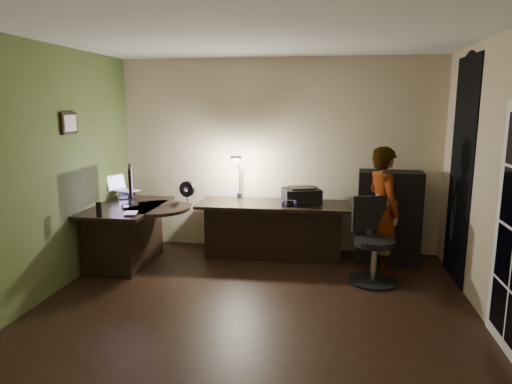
# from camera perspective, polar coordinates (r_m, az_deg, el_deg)

# --- Properties ---
(floor) EXTENTS (4.50, 4.00, 0.01)m
(floor) POSITION_cam_1_polar(r_m,az_deg,el_deg) (4.90, -0.24, -13.99)
(floor) COLOR black
(floor) RESTS_ON ground
(ceiling) EXTENTS (4.50, 4.00, 0.01)m
(ceiling) POSITION_cam_1_polar(r_m,az_deg,el_deg) (4.50, -0.27, 19.15)
(ceiling) COLOR silver
(ceiling) RESTS_ON floor
(wall_back) EXTENTS (4.50, 0.01, 2.70)m
(wall_back) POSITION_cam_1_polar(r_m,az_deg,el_deg) (6.48, 2.67, 4.57)
(wall_back) COLOR tan
(wall_back) RESTS_ON floor
(wall_front) EXTENTS (4.50, 0.01, 2.70)m
(wall_front) POSITION_cam_1_polar(r_m,az_deg,el_deg) (2.59, -7.59, -4.99)
(wall_front) COLOR tan
(wall_front) RESTS_ON floor
(wall_left) EXTENTS (0.01, 4.00, 2.70)m
(wall_left) POSITION_cam_1_polar(r_m,az_deg,el_deg) (5.36, -24.81, 2.28)
(wall_left) COLOR tan
(wall_left) RESTS_ON floor
(wall_right) EXTENTS (0.01, 4.00, 2.70)m
(wall_right) POSITION_cam_1_polar(r_m,az_deg,el_deg) (4.70, 27.99, 0.95)
(wall_right) COLOR tan
(wall_right) RESTS_ON floor
(green_wall_overlay) EXTENTS (0.00, 4.00, 2.70)m
(green_wall_overlay) POSITION_cam_1_polar(r_m,az_deg,el_deg) (5.35, -24.67, 2.28)
(green_wall_overlay) COLOR #4C5D2C
(green_wall_overlay) RESTS_ON floor
(arched_doorway) EXTENTS (0.01, 0.90, 2.60)m
(arched_doorway) POSITION_cam_1_polar(r_m,az_deg,el_deg) (5.79, 24.23, 2.39)
(arched_doorway) COLOR black
(arched_doorway) RESTS_ON floor
(framed_picture) EXTENTS (0.04, 0.30, 0.25)m
(framed_picture) POSITION_cam_1_polar(r_m,az_deg,el_deg) (5.67, -22.38, 7.96)
(framed_picture) COLOR black
(framed_picture) RESTS_ON wall_left
(desk_left) EXTENTS (0.84, 1.36, 0.78)m
(desk_left) POSITION_cam_1_polar(r_m,az_deg,el_deg) (6.19, -15.67, -5.17)
(desk_left) COLOR black
(desk_left) RESTS_ON floor
(desk_right) EXTENTS (2.04, 0.76, 0.76)m
(desk_right) POSITION_cam_1_polar(r_m,az_deg,el_deg) (6.21, 2.12, -4.82)
(desk_right) COLOR black
(desk_right) RESTS_ON floor
(cabinet) EXTENTS (0.83, 0.46, 1.21)m
(cabinet) POSITION_cam_1_polar(r_m,az_deg,el_deg) (6.27, 16.25, -2.98)
(cabinet) COLOR black
(cabinet) RESTS_ON floor
(laptop_stand) EXTENTS (0.28, 0.26, 0.09)m
(laptop_stand) POSITION_cam_1_polar(r_m,az_deg,el_deg) (6.56, -15.81, -0.24)
(laptop_stand) COLOR silver
(laptop_stand) RESTS_ON desk_left
(laptop) EXTENTS (0.41, 0.40, 0.22)m
(laptop) POSITION_cam_1_polar(r_m,az_deg,el_deg) (6.53, -15.88, 1.08)
(laptop) COLOR silver
(laptop) RESTS_ON laptop_stand
(monitor) EXTENTS (0.33, 0.55, 0.37)m
(monitor) POSITION_cam_1_polar(r_m,az_deg,el_deg) (5.97, -15.56, 0.06)
(monitor) COLOR black
(monitor) RESTS_ON desk_left
(mouse) EXTENTS (0.08, 0.11, 0.03)m
(mouse) POSITION_cam_1_polar(r_m,az_deg,el_deg) (5.88, -15.93, -1.78)
(mouse) COLOR silver
(mouse) RESTS_ON desk_left
(phone) EXTENTS (0.10, 0.15, 0.01)m
(phone) POSITION_cam_1_polar(r_m,az_deg,el_deg) (6.00, -10.15, -1.42)
(phone) COLOR black
(phone) RESTS_ON desk_left
(pen) EXTENTS (0.04, 0.13, 0.01)m
(pen) POSITION_cam_1_polar(r_m,az_deg,el_deg) (6.19, -13.52, -1.17)
(pen) COLOR black
(pen) RESTS_ON desk_left
(speaker) EXTENTS (0.08, 0.08, 0.17)m
(speaker) POSITION_cam_1_polar(r_m,az_deg,el_deg) (5.49, -19.03, -2.10)
(speaker) COLOR black
(speaker) RESTS_ON desk_left
(notepad) EXTENTS (0.19, 0.23, 0.01)m
(notepad) POSITION_cam_1_polar(r_m,az_deg,el_deg) (5.58, -15.40, -2.55)
(notepad) COLOR silver
(notepad) RESTS_ON desk_left
(desk_fan) EXTENTS (0.22, 0.15, 0.32)m
(desk_fan) POSITION_cam_1_polar(r_m,az_deg,el_deg) (6.02, -8.56, -0.14)
(desk_fan) COLOR black
(desk_fan) RESTS_ON desk_right
(headphones) EXTENTS (0.21, 0.12, 0.09)m
(headphones) POSITION_cam_1_polar(r_m,az_deg,el_deg) (5.91, 4.19, -1.35)
(headphones) COLOR #2E2E99
(headphones) RESTS_ON desk_right
(printer) EXTENTS (0.57, 0.50, 0.21)m
(printer) POSITION_cam_1_polar(r_m,az_deg,el_deg) (6.14, 5.70, -0.36)
(printer) COLOR black
(printer) RESTS_ON desk_right
(desk_lamp) EXTENTS (0.25, 0.33, 0.65)m
(desk_lamp) POSITION_cam_1_polar(r_m,az_deg,el_deg) (6.42, -2.09, 2.16)
(desk_lamp) COLOR black
(desk_lamp) RESTS_ON desk_right
(office_chair) EXTENTS (0.69, 0.69, 0.99)m
(office_chair) POSITION_cam_1_polar(r_m,az_deg,el_deg) (5.48, 14.64, -6.04)
(office_chair) COLOR black
(office_chair) RESTS_ON floor
(person) EXTENTS (0.56, 0.66, 1.57)m
(person) POSITION_cam_1_polar(r_m,az_deg,el_deg) (5.78, 15.58, -2.25)
(person) COLOR #D8A88C
(person) RESTS_ON floor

